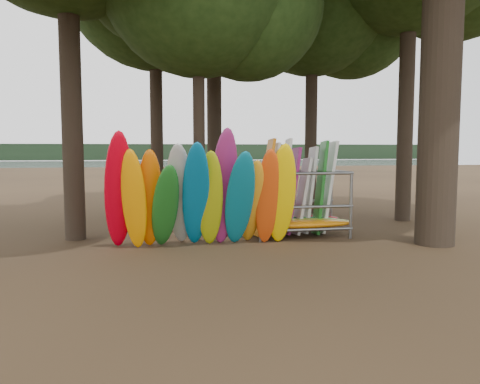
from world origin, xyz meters
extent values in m
plane|color=#47331E|center=(0.00, 0.00, 0.00)|extent=(120.00, 120.00, 0.00)
plane|color=gray|center=(0.00, 60.00, 0.00)|extent=(160.00, 160.00, 0.00)
cube|color=black|center=(0.00, 110.00, 2.00)|extent=(160.00, 4.00, 4.00)
cylinder|color=black|center=(-5.29, 2.82, 5.87)|extent=(0.58, 0.58, 11.74)
cylinder|color=black|center=(-2.90, 6.12, 5.06)|extent=(0.45, 0.45, 10.12)
cylinder|color=black|center=(-0.59, 7.72, 6.73)|extent=(0.59, 0.59, 13.45)
cylinder|color=black|center=(3.23, 6.96, 5.18)|extent=(0.48, 0.48, 10.36)
cylinder|color=black|center=(-1.71, 2.84, 4.40)|extent=(0.35, 0.35, 8.80)
cylinder|color=black|center=(5.85, 4.36, 6.25)|extent=(0.55, 0.55, 12.50)
ellipsoid|color=red|center=(-3.94, 0.95, 1.51)|extent=(0.89, 1.64, 3.14)
ellipsoid|color=#FF9405|center=(-3.56, 0.80, 1.30)|extent=(0.76, 1.28, 2.68)
ellipsoid|color=#DB5D06|center=(-3.17, 1.04, 1.29)|extent=(0.69, 1.20, 2.68)
ellipsoid|color=#1C671F|center=(-2.79, 0.83, 1.11)|extent=(0.90, 1.80, 2.39)
ellipsoid|color=beige|center=(-2.41, 0.99, 1.36)|extent=(0.90, 2.12, 2.87)
ellipsoid|color=#06679A|center=(-2.02, 0.71, 1.37)|extent=(0.77, 2.05, 2.90)
ellipsoid|color=#A2AE0F|center=(-1.64, 0.81, 1.27)|extent=(0.77, 1.49, 2.66)
ellipsoid|color=#8A1E5B|center=(-1.26, 0.98, 1.56)|extent=(0.78, 1.27, 3.20)
ellipsoid|color=#096A81|center=(-0.87, 0.77, 1.27)|extent=(0.78, 1.69, 2.68)
ellipsoid|color=orange|center=(-0.49, 1.02, 1.15)|extent=(0.62, 1.65, 2.47)
ellipsoid|color=#D7430E|center=(-0.11, 0.85, 1.30)|extent=(0.73, 1.26, 2.68)
ellipsoid|color=#FFD002|center=(0.28, 0.85, 1.36)|extent=(0.87, 1.34, 2.82)
ellipsoid|color=orange|center=(1.16, 1.65, 0.42)|extent=(3.04, 0.55, 0.24)
ellipsoid|color=#95A415|center=(1.16, 1.96, 0.42)|extent=(3.13, 0.55, 0.24)
ellipsoid|color=#16651B|center=(1.16, 2.31, 0.42)|extent=(2.67, 0.55, 0.24)
ellipsoid|color=#AD0D0D|center=(1.16, 2.64, 0.42)|extent=(2.95, 0.55, 0.24)
cube|color=orange|center=(0.15, 2.24, 1.45)|extent=(0.61, 0.81, 2.90)
cube|color=white|center=(0.44, 2.45, 1.38)|extent=(0.45, 0.78, 2.78)
cube|color=silver|center=(0.73, 2.22, 1.44)|extent=(0.49, 0.78, 2.90)
cube|color=#8A1765|center=(1.02, 2.39, 1.31)|extent=(0.54, 0.82, 2.64)
cube|color=silver|center=(1.31, 2.27, 1.16)|extent=(0.55, 0.78, 2.34)
cube|color=silver|center=(1.60, 2.45, 1.32)|extent=(0.46, 0.78, 2.66)
cube|color=#186D1B|center=(1.89, 2.26, 1.41)|extent=(0.45, 0.78, 2.84)
cube|color=white|center=(2.17, 2.41, 1.41)|extent=(0.56, 0.79, 2.84)
camera|label=1|loc=(-3.14, -11.09, 2.56)|focal=35.00mm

